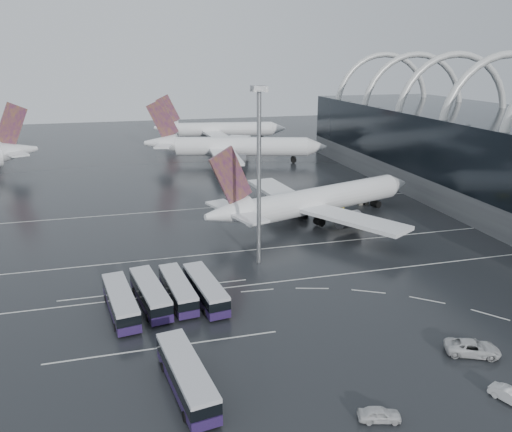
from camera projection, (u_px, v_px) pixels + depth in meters
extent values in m
plane|color=black|center=(306.00, 273.00, 80.88)|extent=(420.00, 420.00, 0.00)
torus|color=silver|center=(502.00, 126.00, 115.28)|extent=(33.80, 1.80, 33.80)
torus|color=silver|center=(451.00, 117.00, 132.76)|extent=(33.80, 1.80, 33.80)
torus|color=silver|center=(412.00, 110.00, 150.23)|extent=(33.80, 1.80, 33.80)
torus|color=silver|center=(382.00, 104.00, 167.71)|extent=(33.80, 1.80, 33.80)
cube|color=silver|center=(310.00, 278.00, 79.04)|extent=(120.00, 0.25, 0.01)
cube|color=silver|center=(283.00, 247.00, 91.92)|extent=(120.00, 0.25, 0.01)
cube|color=silver|center=(247.00, 205.00, 117.68)|extent=(120.00, 0.25, 0.01)
cube|color=silver|center=(165.00, 347.00, 60.31)|extent=(28.00, 0.25, 0.01)
cube|color=silver|center=(156.00, 290.00, 75.03)|extent=(28.00, 0.25, 0.01)
cylinder|color=white|center=(325.00, 199.00, 105.74)|extent=(38.34, 17.41, 5.37)
cone|color=white|center=(396.00, 184.00, 117.33)|extent=(6.97, 6.86, 5.37)
cone|color=white|center=(227.00, 213.00, 92.89)|extent=(10.48, 8.04, 5.37)
cube|color=#4C1761|center=(231.00, 177.00, 91.28)|extent=(8.63, 3.37, 11.38)
cube|color=white|center=(236.00, 211.00, 93.86)|extent=(9.26, 17.11, 0.46)
cube|color=white|center=(350.00, 218.00, 94.78)|extent=(17.35, 23.21, 0.74)
cube|color=white|center=(279.00, 192.00, 113.15)|extent=(9.09, 23.72, 0.74)
cylinder|color=slate|center=(348.00, 219.00, 99.32)|extent=(5.83, 4.60, 3.15)
cylinder|color=slate|center=(297.00, 200.00, 112.55)|extent=(5.83, 4.60, 3.15)
cube|color=black|center=(311.00, 218.00, 104.93)|extent=(12.41, 9.15, 2.04)
cylinder|color=white|center=(242.00, 147.00, 162.39)|extent=(42.47, 17.60, 6.10)
cone|color=white|center=(316.00, 147.00, 161.91)|extent=(7.76, 7.61, 6.10)
cone|color=white|center=(161.00, 143.00, 162.59)|extent=(11.80, 8.78, 6.10)
cube|color=#4C1761|center=(162.00, 119.00, 160.18)|extent=(9.92, 3.41, 12.94)
cube|color=white|center=(167.00, 143.00, 162.55)|extent=(9.79, 19.51, 0.53)
cube|color=white|center=(226.00, 156.00, 150.15)|extent=(9.21, 26.76, 0.84)
cube|color=white|center=(231.00, 142.00, 175.19)|extent=(18.87, 26.68, 0.84)
cylinder|color=slate|center=(237.00, 160.00, 154.17)|extent=(6.55, 5.04, 3.58)
cylinder|color=slate|center=(240.00, 149.00, 172.20)|extent=(6.55, 5.04, 3.58)
cube|color=black|center=(229.00, 159.00, 163.77)|extent=(14.00, 9.96, 2.32)
cylinder|color=white|center=(225.00, 129.00, 203.48)|extent=(38.19, 11.37, 5.63)
cone|color=white|center=(278.00, 128.00, 205.66)|extent=(6.62, 6.46, 5.63)
cone|color=white|center=(166.00, 128.00, 200.81)|extent=(10.46, 7.06, 5.63)
cube|color=#4C1761|center=(168.00, 110.00, 198.70)|extent=(9.34, 2.01, 11.94)
cube|color=white|center=(171.00, 128.00, 201.01)|extent=(7.01, 17.95, 0.49)
cube|color=white|center=(217.00, 135.00, 191.78)|extent=(8.13, 24.62, 0.78)
cube|color=white|center=(215.00, 127.00, 214.77)|extent=(14.99, 25.12, 0.78)
cylinder|color=slate|center=(224.00, 138.00, 195.82)|extent=(5.79, 4.08, 3.30)
cylinder|color=slate|center=(222.00, 132.00, 212.38)|extent=(5.79, 4.08, 3.30)
cube|color=black|center=(216.00, 139.00, 204.29)|extent=(12.47, 7.93, 2.14)
cone|color=white|center=(19.00, 151.00, 149.37)|extent=(12.27, 10.16, 6.17)
cube|color=#4C1761|center=(11.00, 124.00, 146.29)|extent=(9.52, 5.00, 13.08)
cube|color=white|center=(11.00, 151.00, 148.05)|extent=(12.59, 19.35, 0.53)
cube|color=#21133D|center=(121.00, 307.00, 67.91)|extent=(5.04, 13.79, 1.14)
cube|color=black|center=(120.00, 299.00, 67.53)|extent=(5.05, 13.53, 1.35)
cube|color=silver|center=(120.00, 293.00, 67.25)|extent=(5.04, 13.79, 0.47)
cylinder|color=black|center=(138.00, 323.00, 64.83)|extent=(0.52, 1.08, 1.04)
cylinder|color=black|center=(115.00, 327.00, 63.73)|extent=(0.52, 1.08, 1.04)
cylinder|color=black|center=(127.00, 295.00, 72.36)|extent=(0.52, 1.08, 1.04)
cylinder|color=black|center=(106.00, 299.00, 71.25)|extent=(0.52, 1.08, 1.04)
cube|color=#21133D|center=(151.00, 299.00, 70.25)|extent=(5.26, 13.66, 1.13)
cube|color=black|center=(150.00, 291.00, 69.87)|extent=(5.27, 13.41, 1.33)
cube|color=silver|center=(150.00, 285.00, 69.60)|extent=(5.26, 13.66, 0.46)
cylinder|color=black|center=(169.00, 313.00, 67.26)|extent=(0.53, 1.07, 1.03)
cylinder|color=black|center=(148.00, 317.00, 66.12)|extent=(0.53, 1.07, 1.03)
cylinder|color=black|center=(153.00, 288.00, 74.64)|extent=(0.53, 1.07, 1.03)
cylinder|color=black|center=(134.00, 291.00, 73.49)|extent=(0.53, 1.07, 1.03)
cube|color=#21133D|center=(178.00, 295.00, 71.63)|extent=(4.40, 13.08, 1.09)
cube|color=black|center=(178.00, 287.00, 71.27)|extent=(4.42, 12.83, 1.28)
cube|color=silver|center=(177.00, 282.00, 71.01)|extent=(4.40, 13.08, 0.44)
cylinder|color=black|center=(195.00, 308.00, 68.61)|extent=(0.46, 1.02, 0.99)
cylinder|color=black|center=(175.00, 312.00, 67.64)|extent=(0.46, 1.02, 0.99)
cylinder|color=black|center=(181.00, 284.00, 75.87)|extent=(0.46, 1.02, 0.99)
cylinder|color=black|center=(163.00, 287.00, 74.90)|extent=(0.46, 1.02, 0.99)
cube|color=#21133D|center=(206.00, 294.00, 71.59)|extent=(4.78, 13.65, 1.13)
cube|color=black|center=(205.00, 287.00, 71.21)|extent=(4.81, 13.40, 1.34)
cube|color=silver|center=(205.00, 281.00, 70.94)|extent=(4.78, 13.65, 0.46)
cylinder|color=black|center=(225.00, 308.00, 68.49)|extent=(0.50, 1.07, 1.03)
cylinder|color=black|center=(205.00, 312.00, 67.44)|extent=(0.50, 1.07, 1.03)
cylinder|color=black|center=(206.00, 283.00, 76.00)|extent=(0.50, 1.07, 1.03)
cylinder|color=black|center=(188.00, 287.00, 74.95)|extent=(0.50, 1.07, 1.03)
cube|color=#21133D|center=(187.00, 383.00, 52.21)|extent=(5.14, 14.01, 1.16)
cube|color=black|center=(186.00, 373.00, 51.83)|extent=(5.16, 13.75, 1.37)
cube|color=silver|center=(186.00, 365.00, 51.54)|extent=(5.14, 14.01, 0.47)
cylinder|color=black|center=(214.00, 408.00, 49.09)|extent=(0.53, 1.10, 1.05)
cylinder|color=black|center=(185.00, 417.00, 47.96)|extent=(0.53, 1.10, 1.05)
cylinder|color=black|center=(189.00, 361.00, 56.73)|extent=(0.53, 1.10, 1.05)
cylinder|color=black|center=(163.00, 367.00, 55.60)|extent=(0.53, 1.10, 1.05)
imported|color=silver|center=(473.00, 348.00, 58.63)|extent=(6.90, 5.18, 1.74)
imported|color=silver|center=(379.00, 414.00, 48.03)|extent=(4.43, 2.69, 1.41)
imported|color=silver|center=(511.00, 396.00, 50.57)|extent=(3.01, 4.47, 1.40)
cylinder|color=gray|center=(259.00, 181.00, 80.70)|extent=(0.71, 0.71, 28.53)
cube|color=gray|center=(259.00, 88.00, 76.23)|extent=(2.24, 2.24, 0.82)
cube|color=silver|center=(259.00, 90.00, 76.32)|extent=(2.04, 2.04, 0.41)
cube|color=gold|center=(361.00, 220.00, 105.46)|extent=(1.98, 1.17, 1.08)
cube|color=slate|center=(363.00, 201.00, 118.11)|extent=(2.48, 1.47, 1.35)
cube|color=gold|center=(338.00, 208.00, 113.05)|extent=(2.38, 1.41, 1.30)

